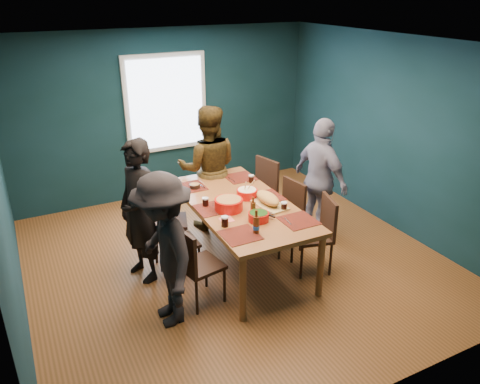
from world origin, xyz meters
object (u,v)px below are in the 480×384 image
(dining_table, at_px, (240,209))
(chair_left_far, at_px, (162,215))
(chair_left_mid, at_px, (173,238))
(chair_right_near, at_px, (320,229))
(chair_right_mid, at_px, (287,210))
(cutting_board, at_px, (268,199))
(chair_right_far, at_px, (261,188))
(bowl_salad, at_px, (229,204))
(bowl_dumpling, at_px, (247,193))
(chair_left_near, at_px, (194,261))
(person_near_left, at_px, (164,251))
(person_far_left, at_px, (139,212))
(bowl_herbs, at_px, (259,216))
(person_right, at_px, (321,179))
(person_back, at_px, (208,168))

(dining_table, xyz_separation_m, chair_left_far, (-0.81, 0.63, -0.19))
(chair_left_mid, xyz_separation_m, chair_right_near, (1.65, -0.66, 0.03))
(chair_left_mid, xyz_separation_m, chair_right_mid, (1.58, -0.04, 0.03))
(chair_left_far, bearing_deg, cutting_board, -19.38)
(chair_right_mid, relative_size, chair_right_near, 1.00)
(chair_left_far, bearing_deg, chair_right_mid, -2.06)
(dining_table, relative_size, chair_right_far, 2.24)
(bowl_salad, bearing_deg, bowl_dumpling, 31.08)
(chair_left_near, relative_size, cutting_board, 1.40)
(dining_table, bearing_deg, person_near_left, -150.55)
(chair_right_far, xyz_separation_m, cutting_board, (-0.49, -1.01, 0.33))
(bowl_salad, bearing_deg, dining_table, 28.21)
(chair_left_near, bearing_deg, chair_right_near, -11.88)
(chair_left_far, relative_size, chair_right_mid, 1.04)
(person_far_left, height_order, bowl_herbs, person_far_left)
(chair_right_near, bearing_deg, bowl_salad, 171.87)
(chair_right_mid, distance_m, chair_right_near, 0.62)
(chair_left_mid, height_order, person_far_left, person_far_left)
(person_near_left, height_order, bowl_dumpling, person_near_left)
(bowl_herbs, bearing_deg, chair_left_near, -179.45)
(chair_right_near, bearing_deg, chair_right_mid, 112.11)
(dining_table, relative_size, person_right, 1.32)
(person_far_left, relative_size, bowl_herbs, 7.40)
(chair_right_mid, height_order, chair_right_near, chair_right_near)
(dining_table, relative_size, person_back, 1.25)
(dining_table, distance_m, chair_left_near, 1.00)
(person_back, bearing_deg, chair_right_far, 178.31)
(chair_right_near, bearing_deg, chair_left_mid, 173.58)
(chair_left_near, distance_m, chair_right_mid, 1.67)
(dining_table, height_order, chair_right_near, chair_right_near)
(dining_table, height_order, chair_right_mid, chair_right_mid)
(chair_left_mid, distance_m, person_back, 1.42)
(chair_left_mid, height_order, chair_right_near, chair_right_near)
(chair_right_far, height_order, person_far_left, person_far_left)
(chair_left_far, bearing_deg, chair_left_near, -72.95)
(person_right, xyz_separation_m, person_near_left, (-2.50, -0.81, -0.02))
(chair_left_far, bearing_deg, bowl_salad, -32.93)
(bowl_salad, distance_m, cutting_board, 0.49)
(chair_left_far, bearing_deg, chair_left_mid, -76.06)
(chair_right_far, xyz_separation_m, chair_right_mid, (-0.03, -0.75, -0.03))
(chair_left_mid, bearing_deg, person_right, 0.70)
(dining_table, bearing_deg, chair_right_near, -33.55)
(cutting_board, bearing_deg, chair_left_far, 136.91)
(chair_left_far, relative_size, chair_right_near, 1.03)
(person_near_left, bearing_deg, chair_left_mid, 157.39)
(chair_left_mid, relative_size, chair_right_far, 0.89)
(chair_right_mid, height_order, person_near_left, person_near_left)
(bowl_dumpling, bearing_deg, chair_left_near, -147.38)
(chair_right_mid, xyz_separation_m, cutting_board, (-0.46, -0.26, 0.36))
(chair_left_far, height_order, bowl_herbs, chair_left_far)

